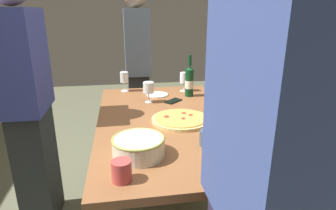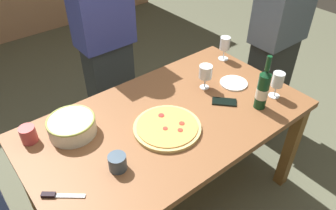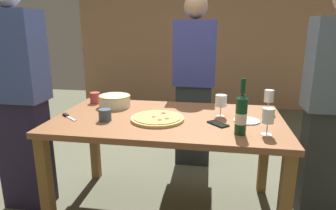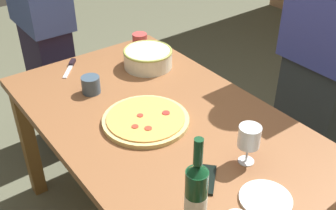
{
  "view_description": "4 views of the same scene",
  "coord_description": "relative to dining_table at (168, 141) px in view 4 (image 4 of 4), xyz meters",
  "views": [
    {
      "loc": [
        -1.69,
        0.28,
        1.41
      ],
      "look_at": [
        0.0,
        0.0,
        0.84
      ],
      "focal_mm": 30.21,
      "sensor_mm": 36.0,
      "label": 1
    },
    {
      "loc": [
        -0.87,
        -1.09,
        1.94
      ],
      "look_at": [
        0.0,
        0.0,
        0.84
      ],
      "focal_mm": 34.83,
      "sensor_mm": 36.0,
      "label": 2
    },
    {
      "loc": [
        0.33,
        -1.97,
        1.38
      ],
      "look_at": [
        0.0,
        0.0,
        0.84
      ],
      "focal_mm": 31.52,
      "sensor_mm": 36.0,
      "label": 3
    },
    {
      "loc": [
        1.12,
        -0.83,
        1.76
      ],
      "look_at": [
        0.0,
        0.0,
        0.84
      ],
      "focal_mm": 43.96,
      "sensor_mm": 36.0,
      "label": 4
    }
  ],
  "objects": [
    {
      "name": "side_plate",
      "position": [
        0.54,
        0.0,
        0.1
      ],
      "size": [
        0.18,
        0.18,
        0.01
      ],
      "primitive_type": "cylinder",
      "color": "white",
      "rests_on": "dining_table"
    },
    {
      "name": "cup_ceramic",
      "position": [
        -0.67,
        0.3,
        0.14
      ],
      "size": [
        0.08,
        0.08,
        0.09
      ],
      "primitive_type": "cylinder",
      "color": "#BE423F",
      "rests_on": "dining_table"
    },
    {
      "name": "pizza_knife",
      "position": [
        -0.7,
        -0.11,
        0.1
      ],
      "size": [
        0.16,
        0.14,
        0.02
      ],
      "color": "silver",
      "rests_on": "dining_table"
    },
    {
      "name": "person_guest_left",
      "position": [
        -1.09,
        -0.09,
        0.23
      ],
      "size": [
        0.41,
        0.24,
        1.73
      ],
      "rotation": [
        0.0,
        0.0,
        0.08
      ],
      "color": "#28213C",
      "rests_on": "ground"
    },
    {
      "name": "serving_bowl",
      "position": [
        -0.47,
        0.22,
        0.14
      ],
      "size": [
        0.25,
        0.25,
        0.09
      ],
      "color": "silver",
      "rests_on": "dining_table"
    },
    {
      "name": "dining_table",
      "position": [
        0.0,
        0.0,
        0.0
      ],
      "size": [
        1.6,
        0.9,
        0.75
      ],
      "color": "brown",
      "rests_on": "ground"
    },
    {
      "name": "cell_phone",
      "position": [
        0.35,
        -0.1,
        0.1
      ],
      "size": [
        0.15,
        0.15,
        0.01
      ],
      "primitive_type": "cube",
      "rotation": [
        0.0,
        0.0,
        3.89
      ],
      "color": "black",
      "rests_on": "dining_table"
    },
    {
      "name": "pizza",
      "position": [
        -0.06,
        -0.07,
        0.11
      ],
      "size": [
        0.37,
        0.37,
        0.03
      ],
      "color": "#D4BA6F",
      "rests_on": "dining_table"
    },
    {
      "name": "wine_bottle",
      "position": [
        0.48,
        -0.25,
        0.22
      ],
      "size": [
        0.07,
        0.07,
        0.34
      ],
      "color": "#0F3A1D",
      "rests_on": "dining_table"
    },
    {
      "name": "cup_amber",
      "position": [
        -0.41,
        -0.14,
        0.13
      ],
      "size": [
        0.09,
        0.09,
        0.08
      ],
      "primitive_type": "cylinder",
      "color": "#3B4F60",
      "rests_on": "dining_table"
    },
    {
      "name": "person_host",
      "position": [
        0.11,
        0.88,
        0.19
      ],
      "size": [
        0.4,
        0.24,
        1.66
      ],
      "rotation": [
        0.0,
        0.0,
        -1.7
      ],
      "color": "#292E31",
      "rests_on": "ground"
    },
    {
      "name": "wine_glass_near_pizza",
      "position": [
        0.37,
        0.09,
        0.2
      ],
      "size": [
        0.08,
        0.08,
        0.16
      ],
      "color": "white",
      "rests_on": "dining_table"
    }
  ]
}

